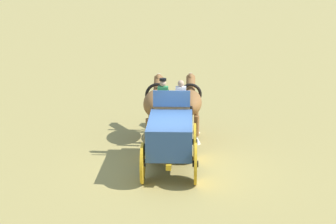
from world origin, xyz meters
name	(u,v)px	position (x,y,z in m)	size (l,w,h in m)	color
ground_plane	(170,171)	(0.00, 0.00, 0.00)	(220.00, 220.00, 0.00)	#9E8C4C
show_wagon	(170,134)	(0.17, -0.06, 1.18)	(5.68, 2.72, 2.71)	#2D4C7A
draft_horse_near	(157,104)	(3.71, -0.60, 1.33)	(3.01, 1.59, 2.19)	brown
draft_horse_off	(191,103)	(3.31, -1.83, 1.35)	(3.00, 1.50, 2.22)	brown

